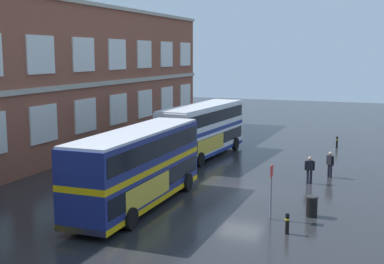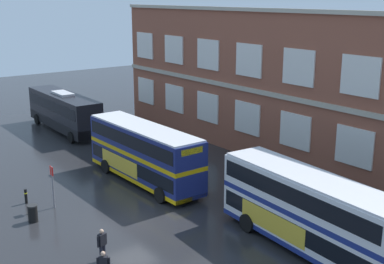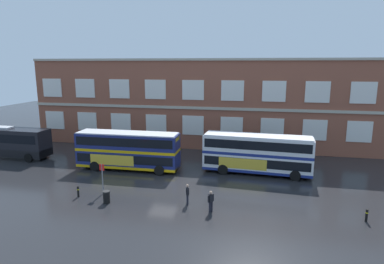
% 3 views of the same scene
% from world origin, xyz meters
% --- Properties ---
extents(ground_plane, '(120.00, 120.00, 0.00)m').
position_xyz_m(ground_plane, '(0.00, 2.00, 0.00)').
color(ground_plane, '#232326').
extents(brick_terminal_building, '(50.93, 8.19, 11.93)m').
position_xyz_m(brick_terminal_building, '(2.59, 17.98, 5.82)').
color(brick_terminal_building, brown).
rests_on(brick_terminal_building, ground).
extents(double_decker_near, '(11.03, 2.96, 4.07)m').
position_xyz_m(double_decker_near, '(-5.08, 4.16, 2.15)').
color(double_decker_near, navy).
rests_on(double_decker_near, ground).
extents(double_decker_middle, '(11.15, 3.42, 4.07)m').
position_xyz_m(double_decker_middle, '(8.52, 5.56, 2.15)').
color(double_decker_middle, silver).
rests_on(double_decker_middle, ground).
extents(waiting_passenger, '(0.47, 0.57, 1.70)m').
position_xyz_m(waiting_passenger, '(5.23, -4.47, 0.93)').
color(waiting_passenger, black).
rests_on(waiting_passenger, ground).
extents(second_passenger, '(0.34, 0.64, 1.70)m').
position_xyz_m(second_passenger, '(3.17, -3.47, 0.93)').
color(second_passenger, black).
rests_on(second_passenger, ground).
extents(bus_stand_flag, '(0.44, 0.10, 2.70)m').
position_xyz_m(bus_stand_flag, '(-4.59, -2.79, 1.64)').
color(bus_stand_flag, slate).
rests_on(bus_stand_flag, ground).
extents(station_litter_bin, '(0.60, 0.60, 1.03)m').
position_xyz_m(station_litter_bin, '(-3.39, -4.59, 0.52)').
color(station_litter_bin, black).
rests_on(station_litter_bin, ground).
extents(safety_bollard_west, '(0.19, 0.19, 0.95)m').
position_xyz_m(safety_bollard_west, '(16.50, -3.78, 0.49)').
color(safety_bollard_west, black).
rests_on(safety_bollard_west, ground).
extents(safety_bollard_east, '(0.19, 0.19, 0.95)m').
position_xyz_m(safety_bollard_east, '(-6.33, -3.94, 0.49)').
color(safety_bollard_east, black).
rests_on(safety_bollard_east, ground).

